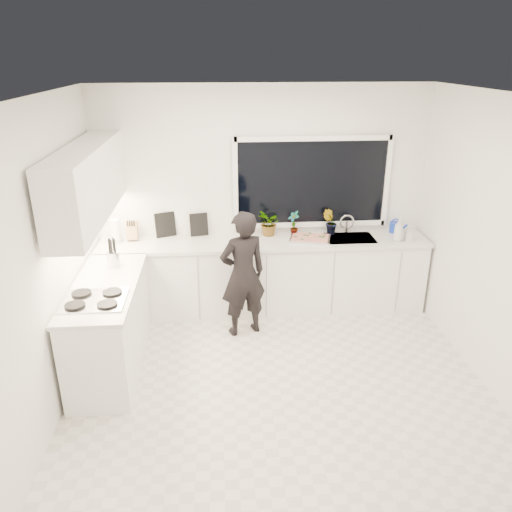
{
  "coord_description": "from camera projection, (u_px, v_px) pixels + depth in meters",
  "views": [
    {
      "loc": [
        -0.55,
        -4.14,
        3.01
      ],
      "look_at": [
        -0.18,
        0.4,
        1.15
      ],
      "focal_mm": 35.0,
      "sensor_mm": 36.0,
      "label": 1
    }
  ],
  "objects": [
    {
      "name": "pizza_tray",
      "position": [
        310.0,
        239.0,
        5.99
      ],
      "size": [
        0.55,
        0.46,
        0.03
      ],
      "primitive_type": "cube",
      "rotation": [
        0.0,
        0.0,
        -0.28
      ],
      "color": "silver",
      "rests_on": "countertop_back"
    },
    {
      "name": "paper_towel_roll",
      "position": [
        115.0,
        231.0,
        5.9
      ],
      "size": [
        0.14,
        0.14,
        0.26
      ],
      "primitive_type": "cylinder",
      "rotation": [
        0.0,
        0.0,
        0.3
      ],
      "color": "white",
      "rests_on": "countertop_back"
    },
    {
      "name": "base_cabinets_left",
      "position": [
        110.0,
        327.0,
        5.03
      ],
      "size": [
        0.58,
        1.6,
        0.88
      ],
      "primitive_type": "cube",
      "color": "white",
      "rests_on": "floor"
    },
    {
      "name": "herb_plants",
      "position": [
        285.0,
        223.0,
        6.09
      ],
      "size": [
        1.0,
        0.34,
        0.32
      ],
      "color": "#26662D",
      "rests_on": "countertop_back"
    },
    {
      "name": "upper_cabinets",
      "position": [
        88.0,
        182.0,
        4.81
      ],
      "size": [
        0.34,
        2.1,
        0.7
      ],
      "primitive_type": "cube",
      "color": "white",
      "rests_on": "wall_left"
    },
    {
      "name": "floor",
      "position": [
        277.0,
        377.0,
        5.0
      ],
      "size": [
        4.0,
        3.5,
        0.02
      ],
      "primitive_type": "cube",
      "color": "beige",
      "rests_on": "ground"
    },
    {
      "name": "window",
      "position": [
        312.0,
        182.0,
        6.04
      ],
      "size": [
        1.8,
        0.02,
        1.0
      ],
      "primitive_type": "cube",
      "color": "black",
      "rests_on": "wall_back"
    },
    {
      "name": "ceiling",
      "position": [
        283.0,
        93.0,
        3.97
      ],
      "size": [
        4.0,
        3.5,
        0.02
      ],
      "primitive_type": "cube",
      "color": "white",
      "rests_on": "wall_back"
    },
    {
      "name": "stovetop",
      "position": [
        94.0,
        300.0,
        4.52
      ],
      "size": [
        0.56,
        0.48,
        0.03
      ],
      "primitive_type": "cube",
      "color": "black",
      "rests_on": "countertop_left"
    },
    {
      "name": "picture_frame_large",
      "position": [
        199.0,
        225.0,
        6.1
      ],
      "size": [
        0.22,
        0.06,
        0.28
      ],
      "primitive_type": "cube",
      "rotation": [
        0.0,
        0.0,
        0.18
      ],
      "color": "black",
      "rests_on": "countertop_back"
    },
    {
      "name": "countertop_back",
      "position": [
        264.0,
        242.0,
        5.98
      ],
      "size": [
        3.94,
        0.62,
        0.04
      ],
      "primitive_type": "cube",
      "color": "silver",
      "rests_on": "base_cabinets_back"
    },
    {
      "name": "wall_right",
      "position": [
        494.0,
        245.0,
        4.63
      ],
      "size": [
        0.02,
        3.5,
        2.7
      ],
      "primitive_type": "cube",
      "color": "white",
      "rests_on": "ground"
    },
    {
      "name": "countertop_left",
      "position": [
        105.0,
        286.0,
        4.86
      ],
      "size": [
        0.62,
        1.6,
        0.04
      ],
      "primitive_type": "cube",
      "color": "silver",
      "rests_on": "base_cabinets_left"
    },
    {
      "name": "faucet",
      "position": [
        347.0,
        224.0,
        6.21
      ],
      "size": [
        0.03,
        0.03,
        0.22
      ],
      "primitive_type": "cylinder",
      "color": "silver",
      "rests_on": "countertop_back"
    },
    {
      "name": "wall_left",
      "position": [
        51.0,
        258.0,
        4.34
      ],
      "size": [
        0.02,
        3.5,
        2.7
      ],
      "primitive_type": "cube",
      "color": "white",
      "rests_on": "ground"
    },
    {
      "name": "person",
      "position": [
        243.0,
        274.0,
        5.53
      ],
      "size": [
        0.62,
        0.5,
        1.46
      ],
      "primitive_type": "imported",
      "rotation": [
        0.0,
        0.0,
        3.47
      ],
      "color": "black",
      "rests_on": "floor"
    },
    {
      "name": "watering_can",
      "position": [
        395.0,
        227.0,
        6.23
      ],
      "size": [
        0.18,
        0.18,
        0.13
      ],
      "primitive_type": "cylinder",
      "rotation": [
        0.0,
        0.0,
        -0.38
      ],
      "color": "#1535CD",
      "rests_on": "countertop_back"
    },
    {
      "name": "pizza",
      "position": [
        310.0,
        237.0,
        5.99
      ],
      "size": [
        0.5,
        0.41,
        0.01
      ],
      "primitive_type": "cube",
      "rotation": [
        0.0,
        0.0,
        -0.28
      ],
      "color": "red",
      "rests_on": "pizza_tray"
    },
    {
      "name": "picture_frame_small",
      "position": [
        165.0,
        225.0,
        6.06
      ],
      "size": [
        0.24,
        0.11,
        0.3
      ],
      "primitive_type": "cube",
      "rotation": [
        0.0,
        0.0,
        0.37
      ],
      "color": "black",
      "rests_on": "countertop_back"
    },
    {
      "name": "wall_back",
      "position": [
        262.0,
        199.0,
        6.11
      ],
      "size": [
        4.0,
        0.02,
        2.7
      ],
      "primitive_type": "cube",
      "color": "white",
      "rests_on": "ground"
    },
    {
      "name": "sink",
      "position": [
        350.0,
        242.0,
        6.08
      ],
      "size": [
        0.58,
        0.42,
        0.14
      ],
      "primitive_type": "cube",
      "color": "silver",
      "rests_on": "countertop_back"
    },
    {
      "name": "utensil_crock",
      "position": [
        113.0,
        259.0,
        5.23
      ],
      "size": [
        0.16,
        0.16,
        0.16
      ],
      "primitive_type": "cylinder",
      "rotation": [
        0.0,
        0.0,
        0.32
      ],
      "color": "#BABABF",
      "rests_on": "countertop_left"
    },
    {
      "name": "knife_block",
      "position": [
        132.0,
        231.0,
        5.96
      ],
      "size": [
        0.13,
        0.1,
        0.22
      ],
      "primitive_type": "cube",
      "rotation": [
        0.0,
        0.0,
        -0.01
      ],
      "color": "brown",
      "rests_on": "countertop_back"
    },
    {
      "name": "soap_bottles",
      "position": [
        401.0,
        231.0,
        5.92
      ],
      "size": [
        0.23,
        0.12,
        0.29
      ],
      "color": "#D8BF66",
      "rests_on": "countertop_back"
    },
    {
      "name": "base_cabinets_back",
      "position": [
        264.0,
        277.0,
        6.17
      ],
      "size": [
        3.92,
        0.58,
        0.88
      ],
      "primitive_type": "cube",
      "color": "white",
      "rests_on": "floor"
    }
  ]
}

